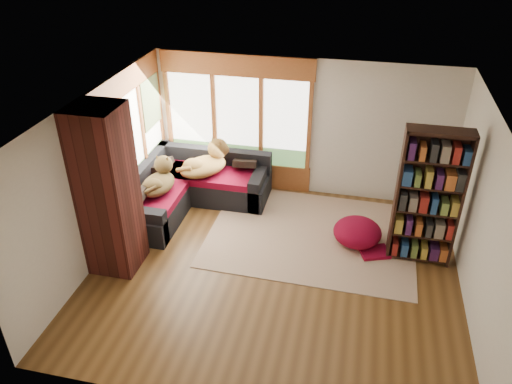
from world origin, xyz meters
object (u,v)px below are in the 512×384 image
at_px(sectional_sofa, 189,185).
at_px(pouf, 357,232).
at_px(brick_chimney, 108,191).
at_px(dog_brindle, 159,179).
at_px(area_rug, 311,235).
at_px(dog_tan, 207,161).
at_px(bookshelf, 428,199).

height_order(sectional_sofa, pouf, sectional_sofa).
relative_size(brick_chimney, pouf, 3.31).
bearing_deg(dog_brindle, area_rug, -88.54).
bearing_deg(dog_tan, dog_brindle, 179.19).
bearing_deg(area_rug, pouf, -4.37).
bearing_deg(area_rug, brick_chimney, -153.76).
bearing_deg(bookshelf, brick_chimney, -165.85).
height_order(brick_chimney, pouf, brick_chimney).
relative_size(dog_tan, dog_brindle, 1.26).
xyz_separation_m(brick_chimney, dog_brindle, (0.17, 1.39, -0.53)).
bearing_deg(dog_tan, brick_chimney, -161.15).
bearing_deg(dog_brindle, bookshelf, -91.91).
xyz_separation_m(sectional_sofa, area_rug, (2.39, -0.65, -0.30)).
bearing_deg(bookshelf, dog_tan, 165.29).
bearing_deg(brick_chimney, dog_brindle, 82.94).
bearing_deg(dog_tan, pouf, -66.43).
bearing_deg(sectional_sofa, dog_tan, 12.39).
distance_m(area_rug, pouf, 0.79).
relative_size(pouf, dog_brindle, 0.92).
relative_size(brick_chimney, sectional_sofa, 1.18).
bearing_deg(dog_tan, area_rug, -70.38).
relative_size(sectional_sofa, bookshelf, 1.00).
bearing_deg(area_rug, dog_tan, 160.31).
height_order(sectional_sofa, dog_brindle, dog_brindle).
height_order(area_rug, bookshelf, bookshelf).
bearing_deg(sectional_sofa, pouf, -13.36).
distance_m(sectional_sofa, area_rug, 2.49).
height_order(bookshelf, dog_brindle, bookshelf).
height_order(area_rug, dog_brindle, dog_brindle).
bearing_deg(bookshelf, area_rug, 171.55).
relative_size(brick_chimney, area_rug, 0.76).
height_order(area_rug, dog_tan, dog_tan).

